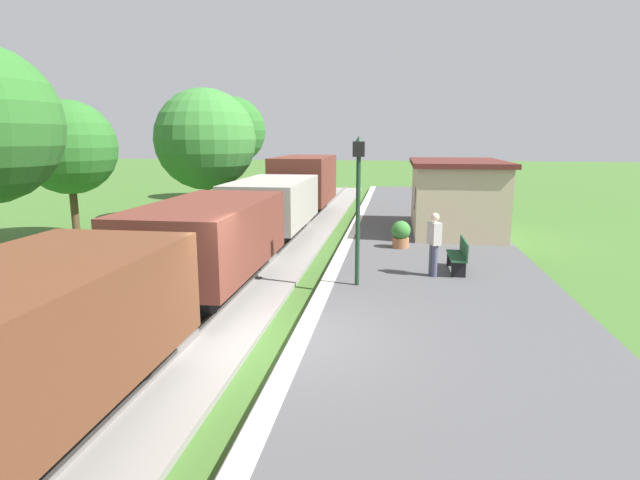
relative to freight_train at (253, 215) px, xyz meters
name	(u,v)px	position (x,y,z in m)	size (l,w,h in m)	color
ground_plane	(280,349)	(2.40, -6.78, -1.48)	(160.00, 160.00, 0.00)	#3D6628
platform_slab	(455,353)	(5.60, -6.78, -1.36)	(6.00, 60.00, 0.25)	#4C4C4F
platform_edge_stripe	(301,337)	(2.80, -6.78, -1.23)	(0.36, 60.00, 0.01)	silver
track_ballast	(160,339)	(0.00, -6.78, -1.42)	(3.80, 60.00, 0.12)	gray
rail_near	(195,334)	(0.72, -6.78, -1.29)	(0.07, 60.00, 0.14)	slate
rail_far	(125,330)	(-0.72, -6.78, -1.29)	(0.07, 60.00, 0.14)	slate
freight_train	(253,215)	(0.00, 0.00, 0.00)	(2.50, 26.00, 2.72)	brown
station_hut	(455,196)	(6.80, 5.01, 0.17)	(3.50, 5.80, 2.78)	tan
bench_near_hut	(459,255)	(6.25, -1.47, -0.76)	(0.42, 1.50, 0.91)	#1E4C2D
bench_down_platform	(432,203)	(6.25, 10.09, -0.76)	(0.42, 1.50, 0.91)	#1E4C2D
person_waiting	(434,242)	(5.52, -2.02, -0.30)	(0.38, 0.45, 1.71)	#474C66
potted_planter	(401,234)	(4.69, 1.45, -0.76)	(0.64, 0.64, 0.92)	#9E6642
lamp_post_near	(358,184)	(3.57, -3.18, 1.32)	(0.28, 0.28, 3.70)	#193823
tree_trackside_far	(69,148)	(-7.66, 2.14, 2.05)	(3.50, 3.50, 5.29)	#4C3823
tree_field_left	(205,140)	(-4.26, 7.26, 2.32)	(4.63, 4.63, 6.12)	#4C3823
tree_field_distant	(232,131)	(-5.84, 16.00, 2.82)	(4.22, 4.22, 6.42)	#4C3823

